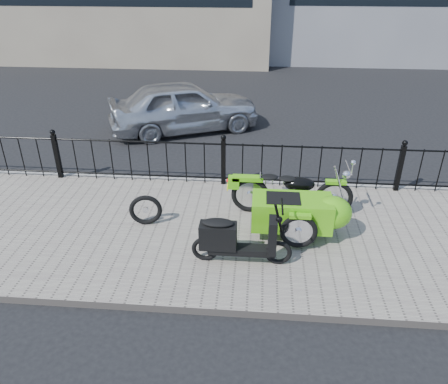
# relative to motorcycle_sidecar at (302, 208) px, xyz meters

# --- Properties ---
(ground) EXTENTS (120.00, 120.00, 0.00)m
(ground) POSITION_rel_motorcycle_sidecar_xyz_m (-1.46, 0.41, -0.59)
(ground) COLOR black
(ground) RESTS_ON ground
(sidewalk) EXTENTS (30.00, 3.80, 0.12)m
(sidewalk) POSITION_rel_motorcycle_sidecar_xyz_m (-1.46, -0.09, -0.53)
(sidewalk) COLOR gray
(sidewalk) RESTS_ON ground
(curb) EXTENTS (30.00, 0.10, 0.12)m
(curb) POSITION_rel_motorcycle_sidecar_xyz_m (-1.46, 1.85, -0.53)
(curb) COLOR gray
(curb) RESTS_ON ground
(iron_fence) EXTENTS (14.11, 0.11, 1.08)m
(iron_fence) POSITION_rel_motorcycle_sidecar_xyz_m (-1.46, 1.71, -0.01)
(iron_fence) COLOR black
(iron_fence) RESTS_ON sidewalk
(motorcycle_sidecar) EXTENTS (2.28, 1.48, 0.98)m
(motorcycle_sidecar) POSITION_rel_motorcycle_sidecar_xyz_m (0.00, 0.00, 0.00)
(motorcycle_sidecar) COLOR black
(motorcycle_sidecar) RESTS_ON sidewalk
(scooter) EXTENTS (1.54, 0.45, 1.04)m
(scooter) POSITION_rel_motorcycle_sidecar_xyz_m (-1.07, -0.92, -0.07)
(scooter) COLOR black
(scooter) RESTS_ON sidewalk
(spare_tire) EXTENTS (0.58, 0.19, 0.57)m
(spare_tire) POSITION_rel_motorcycle_sidecar_xyz_m (-2.67, 0.02, -0.19)
(spare_tire) COLOR black
(spare_tire) RESTS_ON sidewalk
(sedan_car) EXTENTS (4.36, 3.10, 1.38)m
(sedan_car) POSITION_rel_motorcycle_sidecar_xyz_m (-2.83, 5.10, 0.10)
(sedan_car) COLOR silver
(sedan_car) RESTS_ON ground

